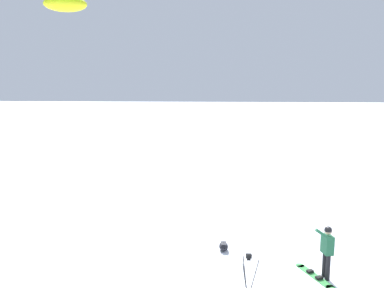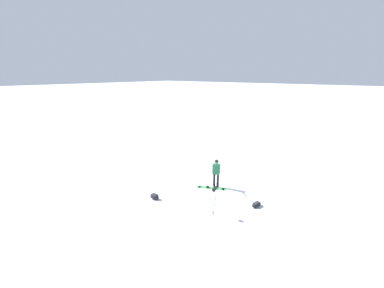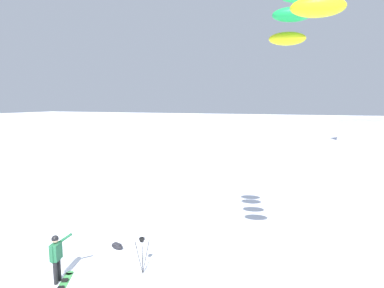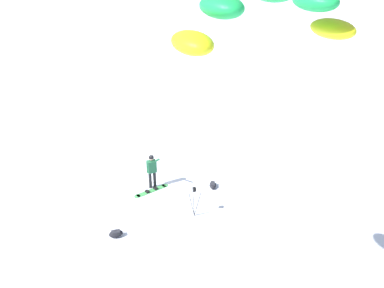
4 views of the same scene
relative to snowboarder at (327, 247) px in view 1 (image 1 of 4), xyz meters
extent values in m
plane|color=white|center=(-0.24, -0.15, -1.04)|extent=(300.00, 300.00, 0.00)
cylinder|color=black|center=(0.11, 0.03, -0.63)|extent=(0.14, 0.14, 0.83)
cylinder|color=black|center=(-0.11, -0.02, -0.63)|extent=(0.14, 0.14, 0.83)
cube|color=#1E5938|center=(0.00, 0.01, 0.08)|extent=(0.45, 0.35, 0.59)
sphere|color=tan|center=(0.00, 0.01, 0.51)|extent=(0.22, 0.22, 0.22)
sphere|color=black|center=(0.00, 0.01, 0.54)|extent=(0.24, 0.24, 0.24)
cylinder|color=#1E5938|center=(0.23, -0.19, 0.48)|extent=(0.21, 0.54, 0.41)
cylinder|color=#1E5938|center=(-0.20, -0.02, 0.08)|extent=(0.09, 0.09, 0.59)
cube|color=#3F994C|center=(-0.10, -0.31, -1.03)|extent=(1.47, 0.90, 0.02)
cylinder|color=#3F994C|center=(0.57, 0.02, -1.03)|extent=(0.28, 0.28, 0.02)
cylinder|color=#3F994C|center=(-0.77, -0.63, -1.03)|extent=(0.28, 0.28, 0.02)
cube|color=black|center=(0.10, -0.21, -0.98)|extent=(0.21, 0.24, 0.08)
cube|color=black|center=(-0.30, -0.40, -0.98)|extent=(0.21, 0.24, 0.08)
ellipsoid|color=yellow|center=(0.33, -7.92, 7.32)|extent=(0.99, 1.38, 0.44)
cylinder|color=#262628|center=(1.48, -2.35, -0.43)|extent=(0.04, 0.31, 1.23)
cylinder|color=#262628|center=(1.36, -2.57, -0.43)|extent=(0.28, 0.18, 1.23)
cylinder|color=#262628|center=(1.60, -2.58, -0.43)|extent=(0.26, 0.20, 1.23)
cube|color=black|center=(1.49, -2.50, 0.21)|extent=(0.10, 0.10, 0.06)
cube|color=black|center=(1.49, -2.50, 0.29)|extent=(0.12, 0.16, 0.10)
ellipsoid|color=black|center=(-1.76, -3.21, -0.90)|extent=(0.57, 0.37, 0.29)
cube|color=#2C2C33|center=(-1.76, -3.21, -0.80)|extent=(0.34, 0.22, 0.08)
camera|label=1|loc=(11.30, -3.13, 4.88)|focal=34.83mm
camera|label=2|loc=(6.77, -10.69, 5.35)|focal=22.09mm
camera|label=3|loc=(-7.50, -7.71, 5.16)|focal=28.19mm
camera|label=4|loc=(-1.10, -15.18, 8.89)|focal=35.75mm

